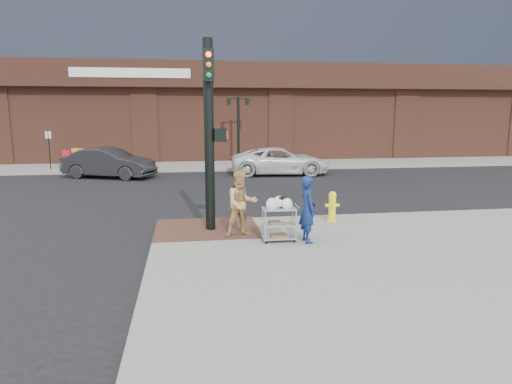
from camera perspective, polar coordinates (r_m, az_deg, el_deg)
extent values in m
plane|color=black|center=(11.81, -3.01, -6.26)|extent=(220.00, 220.00, 0.00)
cube|color=gray|center=(45.48, 8.79, 5.88)|extent=(65.00, 36.00, 0.15)
cube|color=#4E2D24|center=(12.59, -6.15, -4.53)|extent=(2.80, 2.40, 0.01)
cylinder|color=black|center=(27.48, -2.22, 7.64)|extent=(0.16, 0.16, 4.00)
cube|color=black|center=(27.46, -2.25, 11.61)|extent=(1.20, 0.06, 0.06)
cube|color=black|center=(27.40, -3.41, 11.18)|extent=(0.22, 0.22, 0.35)
cube|color=black|center=(27.53, -1.08, 11.19)|extent=(0.22, 0.22, 0.35)
cylinder|color=black|center=(27.38, -24.43, 4.86)|extent=(0.05, 0.05, 2.20)
cylinder|color=black|center=(12.11, -5.88, 6.86)|extent=(0.26, 0.26, 5.00)
cube|color=black|center=(12.13, -4.46, 7.12)|extent=(0.32, 0.28, 0.34)
cube|color=#FF260C|center=(12.14, -3.70, 7.13)|extent=(0.02, 0.18, 0.22)
cube|color=black|center=(11.87, -5.97, 15.49)|extent=(0.28, 0.18, 0.80)
imported|color=navy|center=(11.15, 6.48, -2.15)|extent=(0.43, 0.62, 1.64)
imported|color=tan|center=(11.61, -1.82, -1.44)|extent=(0.93, 0.78, 1.71)
imported|color=black|center=(24.06, -17.91, 3.48)|extent=(4.84, 3.21, 1.51)
imported|color=silver|center=(24.14, 3.04, 3.88)|extent=(5.33, 2.82, 1.43)
cube|color=gray|center=(11.14, 2.93, -2.13)|extent=(0.82, 0.47, 0.03)
cube|color=gray|center=(11.23, 2.91, -4.05)|extent=(0.82, 0.47, 0.03)
cube|color=gray|center=(11.31, 2.90, -5.69)|extent=(0.82, 0.47, 0.03)
cube|color=black|center=(11.17, 3.34, -1.35)|extent=(0.20, 0.13, 0.29)
cube|color=brown|center=(11.20, 2.37, -3.85)|extent=(0.27, 0.31, 0.07)
cube|color=brown|center=(11.30, 2.90, -5.47)|extent=(0.41, 0.32, 0.06)
cylinder|color=yellow|center=(13.55, 9.45, -3.41)|extent=(0.29, 0.29, 0.08)
cylinder|color=yellow|center=(13.47, 9.50, -1.87)|extent=(0.21, 0.21, 0.64)
sphere|color=yellow|center=(13.40, 9.54, -0.39)|extent=(0.23, 0.23, 0.23)
cylinder|color=yellow|center=(13.46, 9.50, -1.65)|extent=(0.41, 0.09, 0.09)
cube|color=#B41428|center=(27.87, -22.55, 3.83)|extent=(0.43, 0.39, 1.00)
cube|color=gold|center=(27.26, -21.35, 3.91)|extent=(0.60, 0.58, 1.13)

